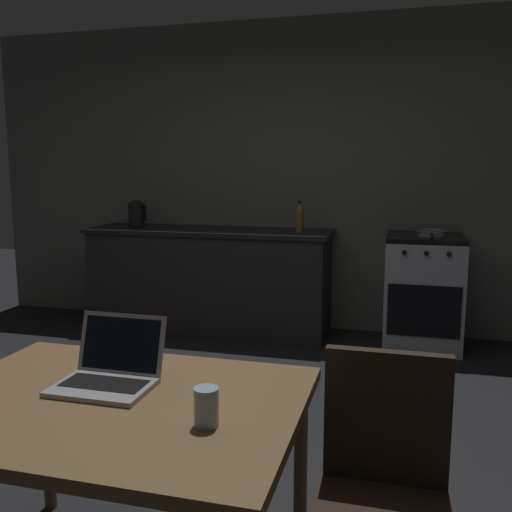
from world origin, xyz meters
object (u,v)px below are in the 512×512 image
Objects in this scene: chair at (383,485)px; frying_pan at (431,233)px; laptop at (109,372)px; electric_kettle at (136,214)px; dining_table at (114,419)px; bottle at (300,218)px; stove_oven at (423,291)px; drinking_glass at (206,407)px.

chair is 3.06m from frying_pan.
electric_kettle reaches higher than laptop.
dining_table is at bearing 167.92° from chair.
electric_kettle is 1.52m from bottle.
stove_oven is 1.02× the size of chair.
chair is 3.44× the size of bottle.
frying_pan is (1.10, 3.07, 0.29)m from dining_table.
laptop is 1.36× the size of electric_kettle.
bottle is at bearing -1.89° from electric_kettle.
laptop is 1.23× the size of bottle.
electric_kettle is (-1.47, 3.10, 0.38)m from dining_table.
dining_table is 0.86m from chair.
drinking_glass is (0.31, -3.14, -0.26)m from bottle.
bottle is 0.65× the size of frying_pan.
electric_kettle is (-2.32, 3.05, 0.50)m from chair.
bottle reaches higher than dining_table.
chair is at bearing 16.36° from drinking_glass.
electric_kettle is 2.57m from frying_pan.
bottle is at bearing 95.66° from drinking_glass.
stove_oven is 2.59m from electric_kettle.
electric_kettle reaches higher than chair.
stove_oven is at bearing 82.10° from laptop.
laptop reaches higher than chair.
chair is at bearing -74.92° from bottle.
dining_table is 0.39m from drinking_glass.
chair is 2.23× the size of frying_pan.
electric_kettle is at bearing 179.34° from frying_pan.
frying_pan reaches higher than dining_table.
drinking_glass is (1.83, -3.19, -0.25)m from electric_kettle.
drinking_glass is at bearing -12.46° from laptop.
frying_pan is (0.25, 3.02, 0.42)m from chair.
chair reaches higher than drinking_glass.
laptop reaches higher than stove_oven.
electric_kettle is at bearing 115.45° from dining_table.
electric_kettle is at bearing 119.77° from drinking_glass.
laptop is 0.47m from drinking_glass.
electric_kettle is 2.09× the size of drinking_glass.
stove_oven is 3.21m from laptop.
frying_pan is (2.57, -0.03, -0.09)m from electric_kettle.
chair is (-0.20, -3.05, 0.06)m from stove_oven.
dining_table is 3.00× the size of frying_pan.
drinking_glass is at bearing -178.90° from chair.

